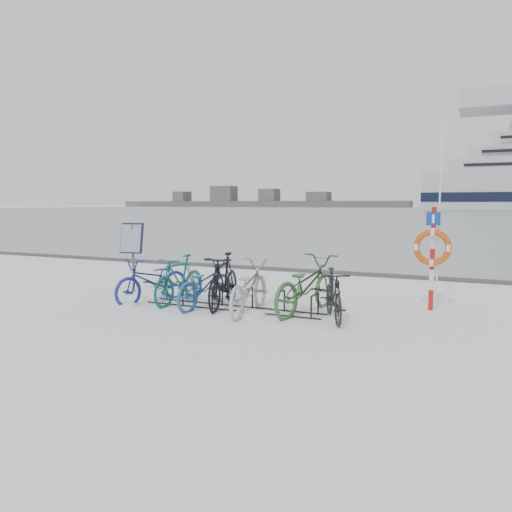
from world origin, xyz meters
TOP-DOWN VIEW (x-y plane):
  - ground at (0.00, 0.00)m, footprint 900.00×900.00m
  - ice_sheet at (0.00, 155.00)m, footprint 400.00×298.00m
  - quay_edge at (0.00, 5.90)m, footprint 400.00×0.25m
  - bike_rack at (0.00, 0.00)m, footprint 4.00×0.48m
  - info_board at (-3.17, 0.75)m, footprint 0.60×0.32m
  - lifebuoy_station at (3.79, 1.53)m, footprint 0.75×0.22m
  - shoreline at (-122.02, 260.00)m, footprint 180.00×12.00m
  - bike_0 at (-1.96, -0.07)m, footprint 1.20×2.11m
  - bike_1 at (-1.35, 0.08)m, footprint 0.58×1.85m
  - bike_2 at (-0.64, -0.03)m, footprint 0.81×2.01m
  - bike_3 at (-0.27, 0.11)m, footprint 0.92×2.04m
  - bike_4 at (0.46, -0.18)m, footprint 0.95×2.17m
  - bike_5 at (1.51, 0.31)m, footprint 1.24×2.38m
  - bike_6 at (2.19, -0.06)m, footprint 1.14×1.72m
  - snow_drifts at (-0.07, -0.02)m, footprint 4.07×1.91m

SIDE VIEW (x-z plane):
  - ground at x=0.00m, z-range 0.00..0.00m
  - snow_drifts at x=-0.07m, z-range -0.12..0.12m
  - ice_sheet at x=0.00m, z-range 0.00..0.02m
  - quay_edge at x=0.00m, z-range 0.00..0.10m
  - bike_rack at x=0.00m, z-range -0.05..0.41m
  - bike_6 at x=2.19m, z-range 0.00..1.01m
  - bike_2 at x=-0.64m, z-range 0.00..1.03m
  - bike_0 at x=-1.96m, z-range 0.00..1.05m
  - bike_4 at x=0.46m, z-range 0.00..1.10m
  - bike_1 at x=-1.35m, z-range 0.00..1.10m
  - bike_3 at x=-0.27m, z-range 0.00..1.18m
  - bike_5 at x=1.51m, z-range 0.00..1.19m
  - info_board at x=-3.17m, z-range 0.38..2.10m
  - lifebuoy_station at x=3.79m, z-range -0.64..3.24m
  - shoreline at x=-122.02m, z-range -1.96..7.54m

